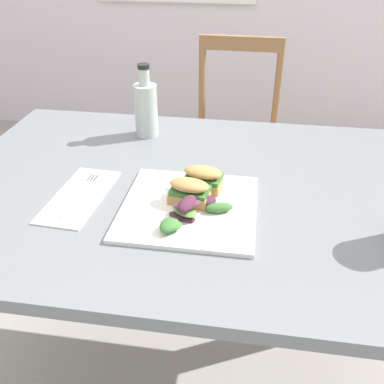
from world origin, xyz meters
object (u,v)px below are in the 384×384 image
sandwich_half_front (189,191)px  sandwich_half_back (203,178)px  bottle_cold_brew (146,112)px  chair_wooden_far (234,140)px  dining_table (195,229)px  fork_on_napkin (82,191)px  plate_lunch (189,207)px

sandwich_half_front → sandwich_half_back: same height
sandwich_half_front → bottle_cold_brew: (-0.18, 0.36, 0.03)m
sandwich_half_back → chair_wooden_far: bearing=88.5°
chair_wooden_far → sandwich_half_back: 0.98m
dining_table → bottle_cold_brew: bottle_cold_brew is taller
chair_wooden_far → fork_on_napkin: bearing=-107.1°
chair_wooden_far → plate_lunch: 1.04m
dining_table → fork_on_napkin: (-0.25, -0.07, 0.14)m
dining_table → chair_wooden_far: (0.05, 0.90, -0.16)m
sandwich_half_back → fork_on_napkin: size_ratio=0.51×
plate_lunch → sandwich_half_front: (-0.00, 0.01, 0.03)m
plate_lunch → chair_wooden_far: bearing=87.5°
bottle_cold_brew → chair_wooden_far: bearing=70.1°
bottle_cold_brew → sandwich_half_front: bearing=-62.7°
sandwich_half_front → sandwich_half_back: (0.02, 0.06, 0.00)m
chair_wooden_far → sandwich_half_front: (-0.05, -0.99, 0.33)m
dining_table → bottle_cold_brew: bearing=124.2°
chair_wooden_far → bottle_cold_brew: bearing=-109.9°
chair_wooden_far → plate_lunch: (-0.04, -1.00, 0.30)m
dining_table → sandwich_half_back: size_ratio=12.87×
sandwich_half_front → fork_on_napkin: 0.26m
dining_table → plate_lunch: 0.17m
sandwich_half_front → chair_wooden_far: bearing=87.4°
fork_on_napkin → bottle_cold_brew: bottle_cold_brew is taller
dining_table → sandwich_half_front: sandwich_half_front is taller
sandwich_half_front → bottle_cold_brew: 0.40m
fork_on_napkin → dining_table: bearing=16.2°
dining_table → sandwich_half_back: sandwich_half_back is taller
dining_table → fork_on_napkin: bearing=-163.8°
plate_lunch → sandwich_half_back: 0.08m
dining_table → plate_lunch: bearing=-88.4°
sandwich_half_front → fork_on_napkin: size_ratio=0.51×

